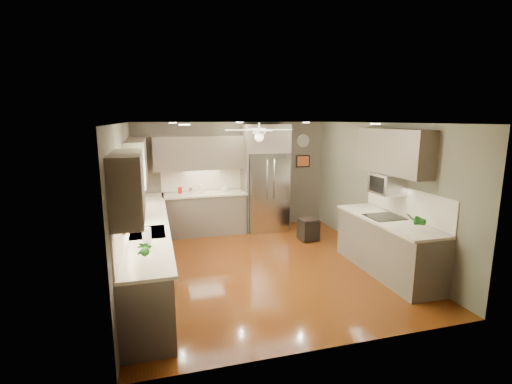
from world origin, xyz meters
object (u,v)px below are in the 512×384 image
potted_plant_left (144,249)px  potted_plant_right (415,220)px  refrigerator (266,180)px  bowl (225,191)px  canister_a (180,190)px  canister_c (202,189)px  canister_b (191,190)px  soap_bottle (139,216)px  microwave (387,184)px  stool (308,229)px  paper_towel (147,237)px

potted_plant_left → potted_plant_right: potted_plant_left is taller
potted_plant_left → refrigerator: (2.65, 3.88, 0.08)m
potted_plant_left → bowl: (1.68, 3.90, -0.14)m
canister_a → bowl: (0.99, -0.08, -0.05)m
canister_c → bowl: canister_c is taller
potted_plant_left → bowl: potted_plant_left is taller
canister_a → refrigerator: (1.95, -0.10, 0.17)m
canister_b → soap_bottle: bearing=-116.6°
canister_a → potted_plant_right: size_ratio=0.44×
microwave → bowl: bearing=130.0°
canister_a → microwave: size_ratio=0.26×
refrigerator → microwave: (1.33, -2.71, 0.29)m
canister_a → potted_plant_right: bearing=-49.7°
canister_c → microwave: size_ratio=0.35×
refrigerator → microwave: refrigerator is taller
soap_bottle → microwave: bearing=-9.6°
microwave → canister_b: bearing=137.7°
bowl → stool: bearing=-33.5°
soap_bottle → stool: size_ratio=0.40×
potted_plant_left → refrigerator: 4.69m
canister_a → potted_plant_left: (-0.69, -3.97, 0.09)m
microwave → paper_towel: (-3.95, -0.65, -0.40)m
canister_b → potted_plant_left: bearing=-103.2°
canister_c → potted_plant_right: potted_plant_right is taller
canister_b → potted_plant_right: 4.71m
canister_a → soap_bottle: bearing=-111.0°
refrigerator → paper_towel: bearing=-128.0°
canister_b → bowl: size_ratio=0.63×
canister_b → bowl: canister_b is taller
canister_a → potted_plant_left: bearing=-99.9°
potted_plant_left → microwave: (3.97, 1.17, 0.37)m
potted_plant_right → stool: size_ratio=0.70×
paper_towel → stool: bearing=35.4°
canister_a → refrigerator: 1.96m
canister_c → stool: size_ratio=0.42×
canister_a → paper_towel: size_ratio=0.51×
canister_c → bowl: 0.53m
refrigerator → potted_plant_right: bearing=-71.7°
bowl → refrigerator: size_ratio=0.08×
canister_b → canister_a: bearing=173.1°
bowl → paper_towel: (-1.66, -3.38, 0.12)m
stool → potted_plant_right: bearing=-77.7°
canister_a → soap_bottle: size_ratio=0.77×
bowl → refrigerator: (0.97, -0.02, 0.22)m
refrigerator → potted_plant_left: bearing=-124.3°
bowl → microwave: (2.29, -2.73, 0.51)m
bowl → paper_towel: size_ratio=0.74×
canister_c → stool: canister_c is taller
canister_b → refrigerator: size_ratio=0.05×
canister_a → potted_plant_left: potted_plant_left is taller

